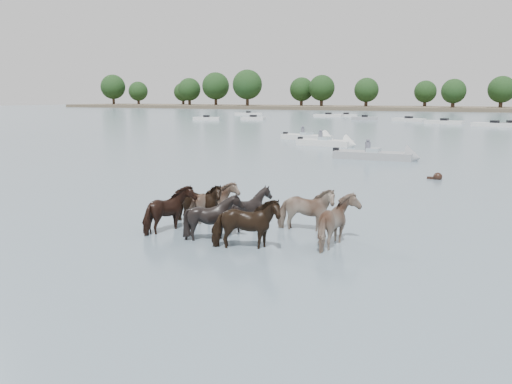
% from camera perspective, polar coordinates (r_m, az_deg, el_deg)
% --- Properties ---
extents(ground, '(400.00, 400.00, 0.00)m').
position_cam_1_polar(ground, '(16.31, 2.80, -4.25)').
color(ground, slate).
rests_on(ground, ground).
extents(shoreline, '(160.00, 30.00, 1.00)m').
position_cam_1_polar(shoreline, '(181.36, 2.02, 9.05)').
color(shoreline, '#4C4233').
rests_on(shoreline, ground).
extents(pony_herd, '(6.85, 3.95, 1.60)m').
position_cam_1_polar(pony_herd, '(15.91, -1.44, -2.44)').
color(pony_herd, black).
rests_on(pony_herd, ground).
extents(swimming_pony, '(0.72, 0.44, 0.44)m').
position_cam_1_polar(swimming_pony, '(27.97, 18.71, 1.50)').
color(swimming_pony, black).
rests_on(swimming_pony, ground).
extents(motorboat_a, '(5.23, 1.92, 1.92)m').
position_cam_1_polar(motorboat_a, '(44.79, 8.23, 5.17)').
color(motorboat_a, silver).
rests_on(motorboat_a, ground).
extents(motorboat_b, '(5.74, 1.83, 1.92)m').
position_cam_1_polar(motorboat_b, '(35.79, 13.62, 3.74)').
color(motorboat_b, gray).
rests_on(motorboat_b, ground).
extents(motorboat_f, '(5.49, 2.44, 1.92)m').
position_cam_1_polar(motorboat_f, '(50.52, 6.14, 5.77)').
color(motorboat_f, silver).
rests_on(motorboat_f, ground).
extents(distant_flotilla, '(104.85, 29.99, 0.93)m').
position_cam_1_polar(distant_flotilla, '(90.19, 24.18, 6.88)').
color(distant_flotilla, silver).
rests_on(distant_flotilla, ground).
extents(treeline, '(145.95, 23.96, 12.59)m').
position_cam_1_polar(treeline, '(183.14, -0.51, 11.00)').
color(treeline, '#382619').
rests_on(treeline, ground).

